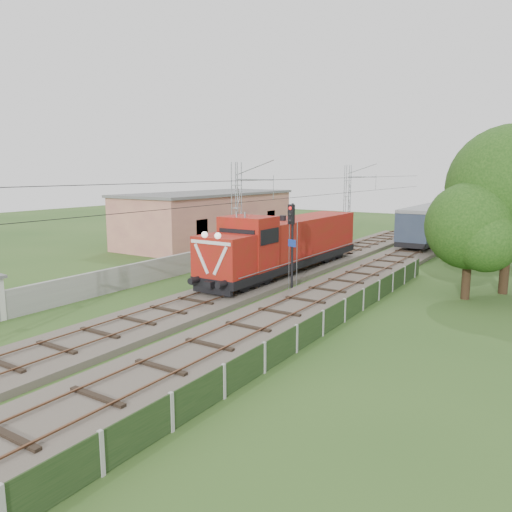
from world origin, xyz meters
The scene contains 12 objects.
ground centered at (0.00, 0.00, 0.00)m, with size 140.00×140.00×0.00m, color #2A4B1C.
track_main centered at (0.00, 7.00, 0.18)m, with size 4.20×70.00×0.45m.
track_side centered at (5.00, 20.00, 0.18)m, with size 4.20×80.00×0.45m.
catenary centered at (-2.95, 12.00, 4.05)m, with size 3.31×70.00×8.00m.
boundary_wall centered at (-6.50, 12.00, 0.75)m, with size 0.25×40.00×1.50m, color #9E9E99.
station_building centered at (-15.00, 24.00, 2.63)m, with size 8.40×20.40×5.22m.
fence centered at (8.00, 3.00, 0.60)m, with size 0.12×32.00×1.20m.
locomotive centered at (0.00, 13.82, 2.30)m, with size 3.10×17.72×4.50m.
coach_rake centered at (5.00, 59.34, 2.42)m, with size 2.89×64.37×3.34m.
signal_post centered at (2.77, 9.57, 3.75)m, with size 0.59×0.47×5.46m.
tree_a centered at (12.20, 13.56, 4.24)m, with size 5.24×4.99×6.80m.
tree_c centered at (10.09, 27.97, 4.50)m, with size 5.57×5.31×7.22m.
Camera 1 is at (17.20, -16.82, 7.37)m, focal length 35.00 mm.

